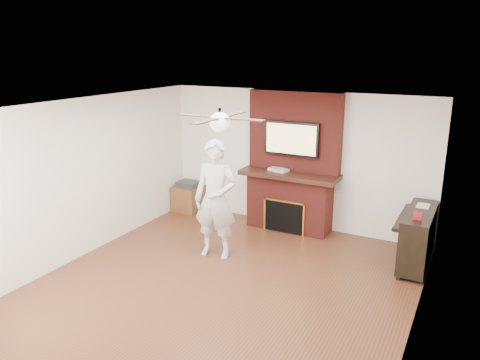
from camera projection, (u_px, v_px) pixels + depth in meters
The scene contains 12 objects.
room_shell at pixel (221, 202), 6.20m from camera, with size 5.36×5.86×2.86m.
fireplace at pixel (291, 176), 8.44m from camera, with size 1.78×0.64×2.50m.
tv at pixel (291, 139), 8.21m from camera, with size 1.00×0.08×0.60m.
ceiling_fan at pixel (220, 121), 5.90m from camera, with size 1.21×1.21×0.31m.
person at pixel (216, 199), 7.30m from camera, with size 0.69×0.46×1.89m, color silver.
side_table at pixel (189, 197), 9.56m from camera, with size 0.54×0.54×0.61m.
piano at pixel (417, 236), 7.10m from camera, with size 0.50×1.33×0.96m.
cable_box at pixel (279, 170), 8.42m from camera, with size 0.35×0.20×0.05m, color silver.
candle_orange at pixel (276, 225), 8.65m from camera, with size 0.07×0.07×0.12m, color #F13E1C.
candle_green at pixel (284, 227), 8.58m from camera, with size 0.08×0.08×0.09m, color #36883B.
candle_cream at pixel (289, 229), 8.46m from camera, with size 0.07×0.07×0.11m, color beige.
candle_blue at pixel (300, 231), 8.44m from camera, with size 0.06×0.06×0.08m, color #344A9C.
Camera 1 is at (2.96, -5.09, 3.24)m, focal length 35.00 mm.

